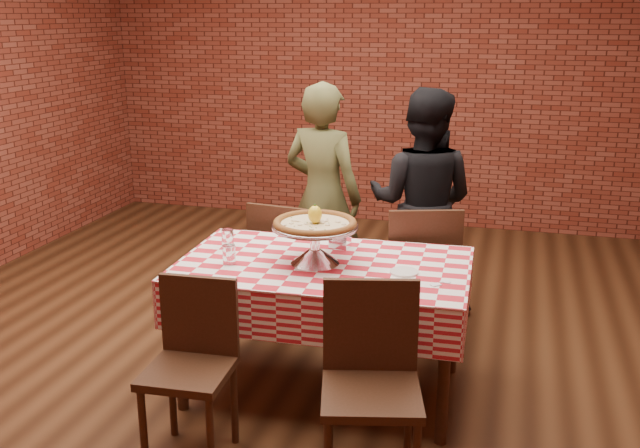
# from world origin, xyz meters

# --- Properties ---
(ground) EXTENTS (6.00, 6.00, 0.00)m
(ground) POSITION_xyz_m (0.00, 0.00, 0.00)
(ground) COLOR black
(ground) RESTS_ON ground
(back_wall) EXTENTS (5.50, 0.00, 5.50)m
(back_wall) POSITION_xyz_m (0.00, 3.00, 1.45)
(back_wall) COLOR maroon
(back_wall) RESTS_ON ground
(table) EXTENTS (1.56, 0.97, 0.75)m
(table) POSITION_xyz_m (0.40, -0.48, 0.38)
(table) COLOR #391F14
(table) RESTS_ON ground
(tablecloth) EXTENTS (1.60, 1.01, 0.26)m
(tablecloth) POSITION_xyz_m (0.40, -0.48, 0.63)
(tablecloth) COLOR red
(tablecloth) RESTS_ON table
(pizza_stand) EXTENTS (0.53, 0.53, 0.21)m
(pizza_stand) POSITION_xyz_m (0.36, -0.49, 0.86)
(pizza_stand) COLOR silver
(pizza_stand) RESTS_ON tablecloth
(pizza) EXTENTS (0.50, 0.50, 0.03)m
(pizza) POSITION_xyz_m (0.36, -0.49, 0.97)
(pizza) COLOR beige
(pizza) RESTS_ON pizza_stand
(lemon) EXTENTS (0.08, 0.08, 0.10)m
(lemon) POSITION_xyz_m (0.36, -0.49, 1.03)
(lemon) COLOR yellow
(lemon) RESTS_ON pizza
(water_glass_left) EXTENTS (0.07, 0.07, 0.11)m
(water_glass_left) POSITION_xyz_m (-0.08, -0.64, 0.81)
(water_glass_left) COLOR white
(water_glass_left) RESTS_ON tablecloth
(water_glass_right) EXTENTS (0.07, 0.07, 0.11)m
(water_glass_right) POSITION_xyz_m (-0.19, -0.38, 0.81)
(water_glass_right) COLOR white
(water_glass_right) RESTS_ON tablecloth
(side_plate) EXTENTS (0.15, 0.15, 0.01)m
(side_plate) POSITION_xyz_m (0.85, -0.52, 0.76)
(side_plate) COLOR white
(side_plate) RESTS_ON tablecloth
(sweetener_packet_a) EXTENTS (0.06, 0.06, 0.00)m
(sweetener_packet_a) POSITION_xyz_m (1.02, -0.65, 0.76)
(sweetener_packet_a) COLOR white
(sweetener_packet_a) RESTS_ON tablecloth
(sweetener_packet_b) EXTENTS (0.06, 0.04, 0.00)m
(sweetener_packet_b) POSITION_xyz_m (1.07, -0.60, 0.76)
(sweetener_packet_b) COLOR white
(sweetener_packet_b) RESTS_ON tablecloth
(condiment_caddy) EXTENTS (0.12, 0.10, 0.15)m
(condiment_caddy) POSITION_xyz_m (0.42, -0.20, 0.83)
(condiment_caddy) COLOR silver
(condiment_caddy) RESTS_ON tablecloth
(chair_near_left) EXTENTS (0.40, 0.40, 0.86)m
(chair_near_left) POSITION_xyz_m (-0.03, -1.28, 0.43)
(chair_near_left) COLOR #391F14
(chair_near_left) RESTS_ON ground
(chair_near_right) EXTENTS (0.52, 0.52, 0.91)m
(chair_near_right) POSITION_xyz_m (0.83, -1.25, 0.46)
(chair_near_right) COLOR #391F14
(chair_near_right) RESTS_ON ground
(chair_far_left) EXTENTS (0.46, 0.46, 0.89)m
(chair_far_left) POSITION_xyz_m (-0.04, 0.30, 0.44)
(chair_far_left) COLOR #391F14
(chair_far_left) RESTS_ON ground
(chair_far_right) EXTENTS (0.56, 0.56, 0.93)m
(chair_far_right) POSITION_xyz_m (0.81, 0.30, 0.46)
(chair_far_right) COLOR #391F14
(chair_far_right) RESTS_ON ground
(diner_olive) EXTENTS (0.66, 0.51, 1.61)m
(diner_olive) POSITION_xyz_m (0.07, 0.74, 0.80)
(diner_olive) COLOR #4F522C
(diner_olive) RESTS_ON ground
(diner_black) EXTENTS (0.82, 0.66, 1.58)m
(diner_black) POSITION_xyz_m (0.75, 0.81, 0.79)
(diner_black) COLOR black
(diner_black) RESTS_ON ground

